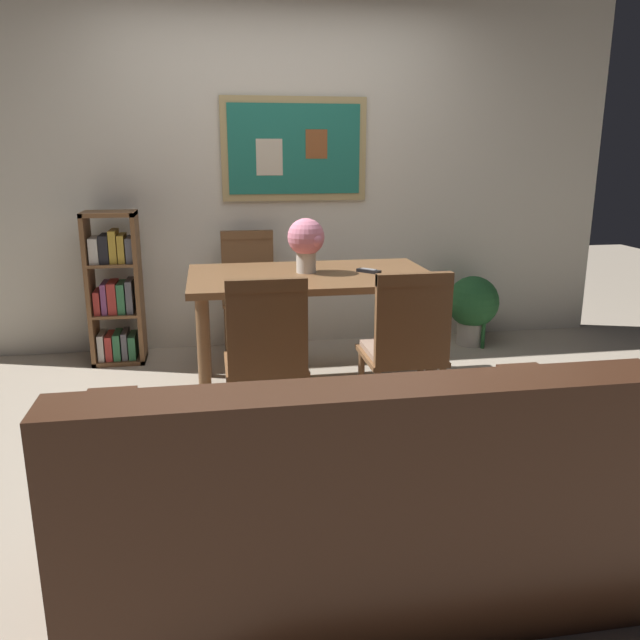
{
  "coord_description": "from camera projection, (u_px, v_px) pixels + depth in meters",
  "views": [
    {
      "loc": [
        -0.51,
        -3.27,
        1.48
      ],
      "look_at": [
        0.02,
        -0.2,
        0.65
      ],
      "focal_mm": 35.9,
      "sensor_mm": 36.0,
      "label": 1
    }
  ],
  "objects": [
    {
      "name": "wall_back_with_painting",
      "position": [
        276.0,
        174.0,
        4.78
      ],
      "size": [
        5.2,
        0.14,
        2.6
      ],
      "color": "silver",
      "rests_on": "ground_plane"
    },
    {
      "name": "dining_table",
      "position": [
        311.0,
        289.0,
        3.91
      ],
      "size": [
        1.48,
        0.9,
        0.75
      ],
      "color": "brown",
      "rests_on": "ground_plane"
    },
    {
      "name": "leather_couch",
      "position": [
        347.0,
        506.0,
        2.17
      ],
      "size": [
        1.8,
        0.84,
        0.84
      ],
      "color": "#472819",
      "rests_on": "ground_plane"
    },
    {
      "name": "potted_ivy",
      "position": [
        473.0,
        306.0,
        4.95
      ],
      "size": [
        0.4,
        0.4,
        0.58
      ],
      "color": "#B2ADA3",
      "rests_on": "ground_plane"
    },
    {
      "name": "tv_remote",
      "position": [
        369.0,
        271.0,
        3.91
      ],
      "size": [
        0.14,
        0.14,
        0.02
      ],
      "color": "black",
      "rests_on": "dining_table"
    },
    {
      "name": "dining_chair_near_right",
      "position": [
        406.0,
        342.0,
        3.24
      ],
      "size": [
        0.4,
        0.41,
        0.91
      ],
      "color": "brown",
      "rests_on": "ground_plane"
    },
    {
      "name": "dining_chair_near_left",
      "position": [
        266.0,
        350.0,
        3.11
      ],
      "size": [
        0.4,
        0.41,
        0.91
      ],
      "color": "brown",
      "rests_on": "ground_plane"
    },
    {
      "name": "flower_vase",
      "position": [
        306.0,
        240.0,
        3.87
      ],
      "size": [
        0.23,
        0.23,
        0.33
      ],
      "color": "beige",
      "rests_on": "dining_table"
    },
    {
      "name": "ground_plane",
      "position": [
        310.0,
        423.0,
        3.57
      ],
      "size": [
        12.0,
        12.0,
        0.0
      ],
      "primitive_type": "plane",
      "color": "tan"
    },
    {
      "name": "bookshelf",
      "position": [
        115.0,
        291.0,
        4.5
      ],
      "size": [
        0.36,
        0.28,
        1.07
      ],
      "color": "brown",
      "rests_on": "ground_plane"
    },
    {
      "name": "dining_chair_far_left",
      "position": [
        249.0,
        284.0,
        4.65
      ],
      "size": [
        0.4,
        0.41,
        0.91
      ],
      "color": "brown",
      "rests_on": "ground_plane"
    }
  ]
}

